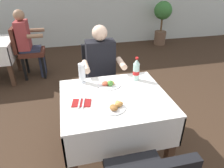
% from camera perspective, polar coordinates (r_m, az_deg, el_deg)
% --- Properties ---
extents(ground_plane, '(11.00, 11.00, 0.00)m').
position_cam_1_polar(ground_plane, '(2.44, 3.68, -18.51)').
color(ground_plane, '#382619').
extents(main_dining_table, '(1.03, 0.89, 0.75)m').
position_cam_1_polar(main_dining_table, '(2.05, 0.65, -7.63)').
color(main_dining_table, white).
rests_on(main_dining_table, ground).
extents(chair_far_diner_seat, '(0.44, 0.50, 0.97)m').
position_cam_1_polar(chair_far_diner_seat, '(2.76, -3.51, 2.15)').
color(chair_far_diner_seat, black).
rests_on(chair_far_diner_seat, ground).
extents(seated_diner_far, '(0.50, 0.46, 1.26)m').
position_cam_1_polar(seated_diner_far, '(2.60, -3.00, 4.21)').
color(seated_diner_far, '#282D42').
rests_on(seated_diner_far, ground).
extents(plate_near_camera, '(0.22, 0.22, 0.06)m').
position_cam_1_polar(plate_near_camera, '(1.77, 0.76, -6.38)').
color(plate_near_camera, white).
rests_on(plate_near_camera, main_dining_table).
extents(plate_far_diner, '(0.25, 0.25, 0.07)m').
position_cam_1_polar(plate_far_diner, '(2.13, -0.87, 0.08)').
color(plate_far_diner, white).
rests_on(plate_far_diner, main_dining_table).
extents(beer_glass_left, '(0.07, 0.07, 0.22)m').
position_cam_1_polar(beer_glass_left, '(2.16, -8.50, 3.19)').
color(beer_glass_left, white).
rests_on(beer_glass_left, main_dining_table).
extents(cola_bottle_primary, '(0.07, 0.07, 0.26)m').
position_cam_1_polar(cola_bottle_primary, '(2.21, 6.87, 3.91)').
color(cola_bottle_primary, silver).
rests_on(cola_bottle_primary, main_dining_table).
extents(napkin_cutlery_set, '(0.19, 0.20, 0.01)m').
position_cam_1_polar(napkin_cutlery_set, '(1.86, -8.63, -5.29)').
color(napkin_cutlery_set, maroon).
rests_on(napkin_cutlery_set, main_dining_table).
extents(background_chair_right, '(0.50, 0.44, 0.97)m').
position_cam_1_polar(background_chair_right, '(4.12, -23.05, 9.07)').
color(background_chair_right, '#4C2319').
rests_on(background_chair_right, ground).
extents(background_patron, '(0.46, 0.50, 1.26)m').
position_cam_1_polar(background_patron, '(4.07, -22.79, 11.23)').
color(background_patron, '#282D42').
rests_on(background_patron, ground).
extents(potted_plant_corner, '(0.47, 0.47, 1.16)m').
position_cam_1_polar(potted_plant_corner, '(5.91, 14.04, 17.72)').
color(potted_plant_corner, brown).
rests_on(potted_plant_corner, ground).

